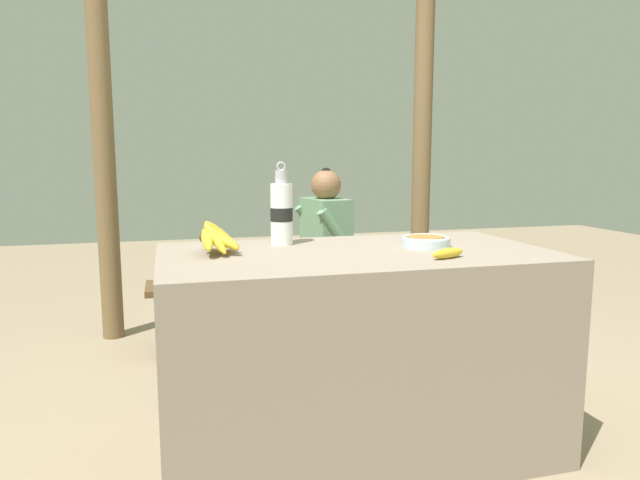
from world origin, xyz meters
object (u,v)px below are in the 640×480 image
Objects in this scene: wooden_bench at (289,288)px; water_bottle at (282,212)px; banana_bunch_green at (218,273)px; support_post_near at (103,131)px; support_post_far at (422,135)px; banana_bunch_ripe at (215,237)px; seated_vendor at (319,245)px; loose_banana_front at (448,253)px; serving_bowl at (426,241)px.

water_bottle is at bearing -103.59° from wooden_bench.
water_bottle is 1.36× the size of banana_bunch_green.
wooden_bench is at bearing -22.53° from support_post_near.
support_post_far is at bearing 22.53° from wooden_bench.
banana_bunch_ripe is 0.11× the size of support_post_near.
seated_vendor reaches higher than banana_bunch_green.
seated_vendor is at bearing -151.53° from support_post_far.
support_post_far is (0.81, 1.95, 0.49)m from loose_banana_front.
banana_bunch_ripe is 0.33m from water_bottle.
water_bottle is (-0.54, 0.21, 0.11)m from serving_bowl.
support_post_near is at bearing 180.00° from support_post_far.
water_bottle is 0.31× the size of seated_vendor.
banana_bunch_green is (-0.60, 0.04, -0.15)m from seated_vendor.
support_post_far is (0.88, 0.48, 0.68)m from seated_vendor.
seated_vendor is (-0.08, 1.47, -0.19)m from loose_banana_front.
support_post_far is (1.31, 1.48, 0.38)m from water_bottle.
banana_bunch_green is (-0.72, 1.25, -0.34)m from serving_bowl.
wooden_bench is at bearing 65.91° from banana_bunch_ripe.
support_post_near is (-1.23, 0.48, 0.68)m from seated_vendor.
support_post_near is at bearing 107.73° from banana_bunch_ripe.
wooden_bench is at bearing -157.47° from support_post_far.
support_post_near reaches higher than banana_bunch_ripe.
support_post_near is at bearing 157.47° from wooden_bench.
banana_bunch_ripe reaches higher than loose_banana_front.
water_bottle is 1.21m from wooden_bench.
serving_bowl is 0.59m from water_bottle.
banana_bunch_green is (-0.68, 1.50, -0.34)m from loose_banana_front.
seated_vendor reaches higher than loose_banana_front.
support_post_far is (1.06, 0.44, 0.94)m from wooden_bench.
banana_bunch_ripe reaches higher than serving_bowl.
serving_bowl is 1.48m from banana_bunch_green.
loose_banana_front is 0.06× the size of support_post_far.
water_bottle is 2.01m from support_post_far.
seated_vendor is at bearing 66.95° from water_bottle.
banana_bunch_ripe is 0.11× the size of support_post_far.
loose_banana_front is 0.09× the size of wooden_bench.
banana_bunch_green is (0.11, 1.19, -0.38)m from banana_bunch_ripe.
wooden_bench is at bearing 76.41° from water_bottle.
seated_vendor reaches higher than serving_bowl.
banana_bunch_green is at bearing -13.41° from seated_vendor.
support_post_near reaches higher than water_bottle.
support_post_near is (-0.81, 1.48, 0.38)m from water_bottle.
wooden_bench is 0.32m from seated_vendor.
serving_bowl is at bearing 85.41° from seated_vendor.
support_post_near is (-0.63, 0.44, 0.83)m from banana_bunch_green.
support_post_near is 2.11m from support_post_far.
banana_bunch_ripe is 0.85m from loose_banana_front.
support_post_near reaches higher than seated_vendor.
serving_bowl is at bearing -4.01° from banana_bunch_ripe.
wooden_bench is at bearing 99.47° from loose_banana_front.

